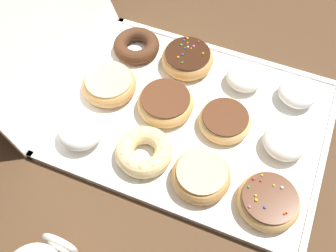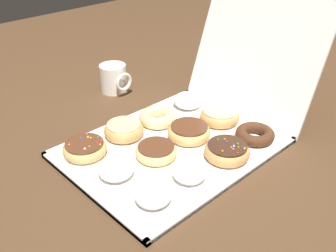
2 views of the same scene
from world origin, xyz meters
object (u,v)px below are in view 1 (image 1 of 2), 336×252
at_px(chocolate_cake_ring_donut_11, 136,46).
at_px(powdered_filled_donut_2, 298,92).
at_px(powdered_filled_donut_1, 285,141).
at_px(powdered_filled_donut_5, 245,77).
at_px(sprinkle_donut_0, 268,201).
at_px(glazed_ring_donut_10, 109,84).
at_px(cruller_donut_6, 144,151).
at_px(donut_box, 194,119).
at_px(glazed_ring_donut_3, 201,176).
at_px(chocolate_frosted_donut_7, 166,103).
at_px(powdered_filled_donut_9, 80,131).
at_px(chocolate_frosted_donut_4, 225,121).
at_px(sprinkle_donut_8, 187,59).

bearing_deg(chocolate_cake_ring_donut_11, powdered_filled_donut_2, -89.91).
xyz_separation_m(powdered_filled_donut_1, powdered_filled_donut_5, (0.13, 0.12, -0.00)).
distance_m(sprinkle_donut_0, powdered_filled_donut_1, 0.13).
xyz_separation_m(powdered_filled_donut_2, glazed_ring_donut_10, (-0.13, 0.39, -0.00)).
relative_size(powdered_filled_donut_1, powdered_filled_donut_5, 1.08).
bearing_deg(cruller_donut_6, sprinkle_donut_0, -91.91).
bearing_deg(powdered_filled_donut_2, powdered_filled_donut_1, -178.59).
relative_size(donut_box, glazed_ring_donut_3, 4.91).
bearing_deg(sprinkle_donut_0, powdered_filled_donut_5, 24.98).
bearing_deg(powdered_filled_donut_1, chocolate_frosted_donut_7, 90.49).
height_order(powdered_filled_donut_9, glazed_ring_donut_10, powdered_filled_donut_9).
distance_m(donut_box, chocolate_cake_ring_donut_11, 0.23).
distance_m(donut_box, powdered_filled_donut_2, 0.23).
height_order(powdered_filled_donut_1, glazed_ring_donut_3, powdered_filled_donut_1).
xyz_separation_m(powdered_filled_donut_2, chocolate_frosted_donut_4, (-0.13, 0.12, -0.00)).
xyz_separation_m(powdered_filled_donut_5, glazed_ring_donut_10, (-0.13, 0.27, -0.00)).
xyz_separation_m(donut_box, chocolate_frosted_donut_7, (0.00, 0.06, 0.03)).
bearing_deg(chocolate_cake_ring_donut_11, powdered_filled_donut_1, -108.58).
distance_m(glazed_ring_donut_3, cruller_donut_6, 0.12).
height_order(glazed_ring_donut_3, glazed_ring_donut_10, glazed_ring_donut_3).
bearing_deg(donut_box, powdered_filled_donut_1, -89.28).
xyz_separation_m(powdered_filled_donut_1, cruller_donut_6, (-0.13, 0.25, -0.00)).
xyz_separation_m(sprinkle_donut_0, powdered_filled_donut_5, (0.26, 0.12, 0.00)).
relative_size(donut_box, chocolate_frosted_donut_4, 5.07).
relative_size(powdered_filled_donut_2, powdered_filled_donut_9, 0.90).
bearing_deg(cruller_donut_6, powdered_filled_donut_2, -43.90).
distance_m(cruller_donut_6, powdered_filled_donut_9, 0.14).
xyz_separation_m(sprinkle_donut_0, powdered_filled_donut_2, (0.26, 0.00, 0.00)).
bearing_deg(powdered_filled_donut_2, sprinkle_donut_8, 89.45).
bearing_deg(powdered_filled_donut_9, powdered_filled_donut_5, -45.34).
relative_size(glazed_ring_donut_3, chocolate_frosted_donut_4, 1.03).
bearing_deg(powdered_filled_donut_9, powdered_filled_donut_1, -70.89).
xyz_separation_m(glazed_ring_donut_3, chocolate_cake_ring_donut_11, (0.26, 0.26, -0.00)).
xyz_separation_m(powdered_filled_donut_5, chocolate_cake_ring_donut_11, (0.00, 0.26, -0.01)).
height_order(powdered_filled_donut_1, powdered_filled_donut_5, powdered_filled_donut_1).
xyz_separation_m(chocolate_frosted_donut_4, powdered_filled_donut_9, (-0.14, 0.26, 0.01)).
height_order(chocolate_frosted_donut_4, chocolate_frosted_donut_7, chocolate_frosted_donut_7).
bearing_deg(glazed_ring_donut_10, chocolate_frosted_donut_7, -89.67).
distance_m(powdered_filled_donut_1, sprinkle_donut_8, 0.29).
distance_m(powdered_filled_donut_2, chocolate_frosted_donut_7, 0.28).
distance_m(powdered_filled_donut_1, cruller_donut_6, 0.28).
relative_size(powdered_filled_donut_5, powdered_filled_donut_9, 0.88).
xyz_separation_m(powdered_filled_donut_2, chocolate_frosted_donut_7, (-0.13, 0.25, -0.00)).
bearing_deg(chocolate_frosted_donut_4, powdered_filled_donut_1, -91.50).
xyz_separation_m(chocolate_frosted_donut_7, glazed_ring_donut_10, (-0.00, 0.13, -0.00)).
xyz_separation_m(chocolate_frosted_donut_4, cruller_donut_6, (-0.13, 0.12, 0.00)).
bearing_deg(powdered_filled_donut_2, cruller_donut_6, 136.10).
distance_m(glazed_ring_donut_3, sprinkle_donut_8, 0.30).
relative_size(powdered_filled_donut_2, glazed_ring_donut_10, 0.69).
bearing_deg(chocolate_cake_ring_donut_11, glazed_ring_donut_3, -135.94).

